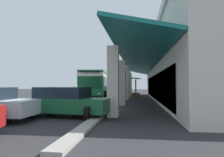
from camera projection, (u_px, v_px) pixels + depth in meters
name	position (u px, v px, depth m)	size (l,w,h in m)	color
ground	(155.00, 101.00, 20.27)	(120.00, 120.00, 0.00)	#2D2D30
curb_strip	(120.00, 99.00, 21.15)	(34.04, 0.50, 0.12)	#9E998E
plaza_building	(215.00, 66.00, 20.04)	(28.66, 15.60, 6.97)	beige
transit_bus	(96.00, 83.00, 24.96)	(11.40, 3.59, 3.34)	#196638
parked_sedan_green	(65.00, 101.00, 9.95)	(2.82, 4.60, 1.47)	#195933
pedestrian	(75.00, 93.00, 17.05)	(0.62, 0.43, 1.60)	#38383D
potted_palm	(136.00, 93.00, 24.92)	(1.98, 1.54, 2.58)	brown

